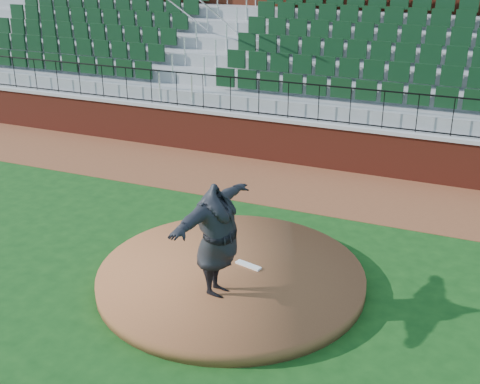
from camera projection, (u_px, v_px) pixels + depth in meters
name	position (u px, v px, depth m)	size (l,w,h in m)	color
ground	(209.00, 285.00, 11.56)	(90.00, 90.00, 0.00)	#113E12
warning_track	(298.00, 185.00, 16.15)	(34.00, 3.20, 0.01)	brown
field_wall	(317.00, 145.00, 17.28)	(34.00, 0.35, 1.20)	maroon
wall_cap	(318.00, 123.00, 17.03)	(34.00, 0.45, 0.10)	#B7B7B7
wall_railing	(319.00, 103.00, 16.82)	(34.00, 0.05, 1.00)	black
seating_stands	(344.00, 67.00, 18.95)	(34.00, 5.10, 4.60)	gray
concourse_wall	(365.00, 39.00, 21.15)	(34.00, 0.50, 5.50)	maroon
pitchers_mound	(231.00, 277.00, 11.58)	(4.98, 4.98, 0.25)	brown
pitching_rubber	(248.00, 265.00, 11.70)	(0.53, 0.13, 0.04)	white
pitcher	(217.00, 240.00, 10.44)	(2.53, 0.69, 2.06)	black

